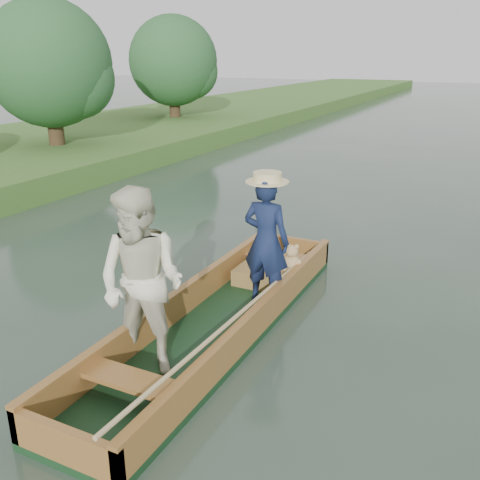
% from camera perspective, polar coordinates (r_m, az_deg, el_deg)
% --- Properties ---
extents(ground, '(120.00, 120.00, 0.00)m').
position_cam_1_polar(ground, '(6.37, -2.42, -9.71)').
color(ground, '#283D30').
rests_on(ground, ground).
extents(trees_far, '(22.87, 13.46, 4.54)m').
position_cam_1_polar(trees_far, '(14.67, 14.71, 16.80)').
color(trees_far, '#47331E').
rests_on(trees_far, ground).
extents(punt, '(1.24, 5.07, 1.95)m').
position_cam_1_polar(punt, '(5.89, -4.13, -4.93)').
color(punt, '#133219').
rests_on(punt, ground).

